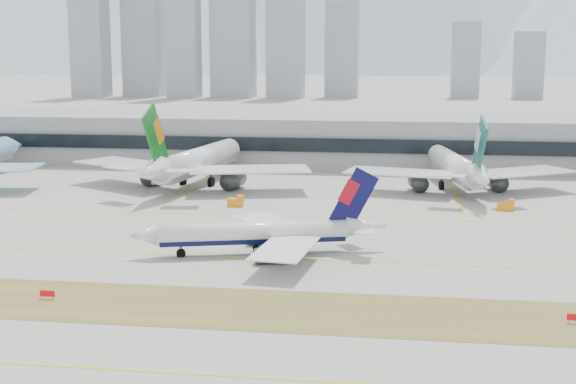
% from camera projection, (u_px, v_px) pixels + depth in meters
% --- Properties ---
extents(ground, '(3000.00, 3000.00, 0.00)m').
position_uv_depth(ground, '(281.00, 252.00, 141.57)').
color(ground, '#99978F').
rests_on(ground, ground).
extents(apron_markings, '(360.00, 122.22, 0.06)m').
position_uv_depth(apron_markings, '(208.00, 371.00, 88.99)').
color(apron_markings, brown).
rests_on(apron_markings, ground).
extents(taxiing_airliner, '(44.41, 37.84, 15.22)m').
position_uv_depth(taxiing_airliner, '(263.00, 234.00, 139.25)').
color(taxiing_airliner, white).
rests_on(taxiing_airliner, ground).
extents(widebody_eva, '(64.84, 64.03, 23.35)m').
position_uv_depth(widebody_eva, '(195.00, 163.00, 208.06)').
color(widebody_eva, white).
rests_on(widebody_eva, ground).
extents(widebody_cathay, '(58.44, 57.85, 21.13)m').
position_uv_depth(widebody_cathay, '(457.00, 168.00, 202.53)').
color(widebody_cathay, white).
rests_on(widebody_cathay, ground).
extents(terminal, '(280.00, 43.10, 15.00)m').
position_uv_depth(terminal, '(336.00, 139.00, 252.16)').
color(terminal, gray).
rests_on(terminal, ground).
extents(hold_sign_left, '(2.20, 0.15, 1.35)m').
position_uv_depth(hold_sign_left, '(47.00, 294.00, 114.27)').
color(hold_sign_left, red).
rests_on(hold_sign_left, ground).
extents(hold_sign_right, '(2.20, 0.15, 1.35)m').
position_uv_depth(hold_sign_right, '(576.00, 317.00, 104.13)').
color(hold_sign_right, red).
rests_on(hold_sign_right, ground).
extents(gse_b, '(3.55, 2.00, 2.60)m').
position_uv_depth(gse_b, '(236.00, 202.00, 182.14)').
color(gse_b, orange).
rests_on(gse_b, ground).
extents(gse_c, '(3.55, 2.00, 2.60)m').
position_uv_depth(gse_c, '(506.00, 206.00, 177.56)').
color(gse_c, orange).
rests_on(gse_c, ground).
extents(city_skyline, '(342.00, 49.80, 140.00)m').
position_uv_depth(city_skyline, '(230.00, 29.00, 589.63)').
color(city_skyline, '#8B939E').
rests_on(city_skyline, ground).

